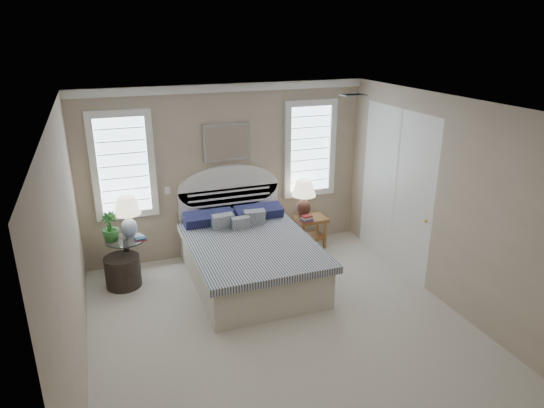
{
  "coord_description": "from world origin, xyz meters",
  "views": [
    {
      "loc": [
        -1.87,
        -4.6,
        3.46
      ],
      "look_at": [
        0.2,
        1.0,
        1.29
      ],
      "focal_mm": 32.0,
      "sensor_mm": 36.0,
      "label": 1
    }
  ],
  "objects_px": {
    "floor_pot": "(123,271)",
    "lamp_right": "(304,194)",
    "nightstand_right": "(310,225)",
    "lamp_left": "(128,213)",
    "bed": "(248,254)",
    "side_table_left": "(127,255)"
  },
  "relations": [
    {
      "from": "nightstand_right",
      "to": "lamp_right",
      "type": "height_order",
      "value": "lamp_right"
    },
    {
      "from": "lamp_left",
      "to": "floor_pot",
      "type": "bearing_deg",
      "value": -122.33
    },
    {
      "from": "bed",
      "to": "lamp_right",
      "type": "xyz_separation_m",
      "value": [
        1.2,
        0.76,
        0.53
      ]
    },
    {
      "from": "side_table_left",
      "to": "floor_pot",
      "type": "height_order",
      "value": "side_table_left"
    },
    {
      "from": "side_table_left",
      "to": "lamp_left",
      "type": "height_order",
      "value": "lamp_left"
    },
    {
      "from": "lamp_left",
      "to": "lamp_right",
      "type": "distance_m",
      "value": 2.77
    },
    {
      "from": "nightstand_right",
      "to": "lamp_left",
      "type": "bearing_deg",
      "value": -179.32
    },
    {
      "from": "side_table_left",
      "to": "floor_pot",
      "type": "relative_size",
      "value": 1.28
    },
    {
      "from": "side_table_left",
      "to": "floor_pot",
      "type": "distance_m",
      "value": 0.26
    },
    {
      "from": "bed",
      "to": "lamp_right",
      "type": "distance_m",
      "value": 1.51
    },
    {
      "from": "floor_pot",
      "to": "lamp_right",
      "type": "bearing_deg",
      "value": 6.93
    },
    {
      "from": "side_table_left",
      "to": "nightstand_right",
      "type": "bearing_deg",
      "value": 1.94
    },
    {
      "from": "bed",
      "to": "nightstand_right",
      "type": "relative_size",
      "value": 4.29
    },
    {
      "from": "floor_pot",
      "to": "lamp_right",
      "type": "relative_size",
      "value": 0.77
    },
    {
      "from": "side_table_left",
      "to": "nightstand_right",
      "type": "distance_m",
      "value": 2.95
    },
    {
      "from": "side_table_left",
      "to": "lamp_left",
      "type": "xyz_separation_m",
      "value": [
        0.08,
        0.07,
        0.62
      ]
    },
    {
      "from": "floor_pot",
      "to": "side_table_left",
      "type": "bearing_deg",
      "value": 65.65
    },
    {
      "from": "side_table_left",
      "to": "lamp_right",
      "type": "height_order",
      "value": "lamp_right"
    },
    {
      "from": "bed",
      "to": "nightstand_right",
      "type": "bearing_deg",
      "value": 28.03
    },
    {
      "from": "bed",
      "to": "side_table_left",
      "type": "distance_m",
      "value": 1.75
    },
    {
      "from": "bed",
      "to": "side_table_left",
      "type": "relative_size",
      "value": 3.61
    },
    {
      "from": "bed",
      "to": "lamp_left",
      "type": "relative_size",
      "value": 3.7
    }
  ]
}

